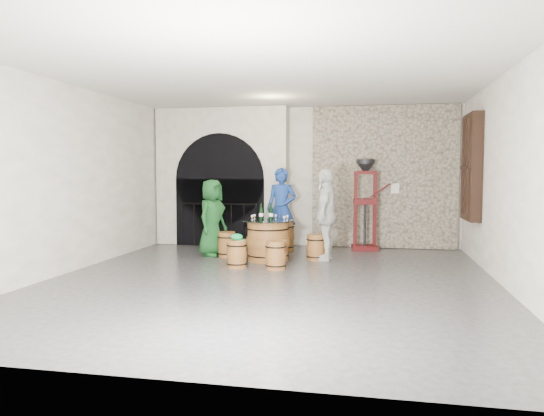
% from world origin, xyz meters
% --- Properties ---
extents(ground, '(8.00, 8.00, 0.00)m').
position_xyz_m(ground, '(0.00, 0.00, 0.00)').
color(ground, '#2E2E30').
rests_on(ground, ground).
extents(wall_back, '(8.00, 0.00, 8.00)m').
position_xyz_m(wall_back, '(0.00, 4.00, 1.60)').
color(wall_back, silver).
rests_on(wall_back, ground).
extents(wall_front, '(8.00, 0.00, 8.00)m').
position_xyz_m(wall_front, '(0.00, -4.00, 1.60)').
color(wall_front, silver).
rests_on(wall_front, ground).
extents(wall_left, '(0.00, 8.00, 8.00)m').
position_xyz_m(wall_left, '(-3.50, 0.00, 1.60)').
color(wall_left, silver).
rests_on(wall_left, ground).
extents(wall_right, '(0.00, 8.00, 8.00)m').
position_xyz_m(wall_right, '(3.50, 0.00, 1.60)').
color(wall_right, silver).
rests_on(wall_right, ground).
extents(ceiling, '(8.00, 8.00, 0.00)m').
position_xyz_m(ceiling, '(0.00, 0.00, 3.20)').
color(ceiling, beige).
rests_on(ceiling, wall_back).
extents(stone_facing_panel, '(3.20, 0.12, 3.18)m').
position_xyz_m(stone_facing_panel, '(1.80, 3.94, 1.60)').
color(stone_facing_panel, '#A29781').
rests_on(stone_facing_panel, ground).
extents(arched_opening, '(3.10, 0.60, 3.19)m').
position_xyz_m(arched_opening, '(-1.90, 3.74, 1.58)').
color(arched_opening, silver).
rests_on(arched_opening, ground).
extents(shuttered_window, '(0.23, 1.10, 2.00)m').
position_xyz_m(shuttered_window, '(3.38, 2.40, 1.80)').
color(shuttered_window, black).
rests_on(shuttered_window, wall_right).
extents(barrel_table, '(1.02, 1.02, 0.79)m').
position_xyz_m(barrel_table, '(-0.41, 1.80, 0.39)').
color(barrel_table, brown).
rests_on(barrel_table, ground).
extents(barrel_stool_left, '(0.38, 0.38, 0.50)m').
position_xyz_m(barrel_stool_left, '(-1.31, 2.05, 0.25)').
color(barrel_stool_left, brown).
rests_on(barrel_stool_left, ground).
extents(barrel_stool_far, '(0.38, 0.38, 0.50)m').
position_xyz_m(barrel_stool_far, '(-0.38, 2.73, 0.25)').
color(barrel_stool_far, brown).
rests_on(barrel_stool_far, ground).
extents(barrel_stool_right, '(0.38, 0.38, 0.50)m').
position_xyz_m(barrel_stool_right, '(0.50, 2.02, 0.25)').
color(barrel_stool_right, brown).
rests_on(barrel_stool_right, ground).
extents(barrel_stool_near_right, '(0.38, 0.38, 0.50)m').
position_xyz_m(barrel_stool_near_right, '(-0.09, 0.92, 0.25)').
color(barrel_stool_near_right, brown).
rests_on(barrel_stool_near_right, ground).
extents(barrel_stool_near_left, '(0.38, 0.38, 0.50)m').
position_xyz_m(barrel_stool_near_left, '(-0.80, 0.95, 0.25)').
color(barrel_stool_near_left, brown).
rests_on(barrel_stool_near_left, ground).
extents(green_cap, '(0.26, 0.21, 0.12)m').
position_xyz_m(green_cap, '(-0.80, 0.95, 0.55)').
color(green_cap, '#0D9046').
rests_on(green_cap, barrel_stool_near_left).
extents(person_green, '(0.69, 0.87, 1.56)m').
position_xyz_m(person_green, '(-1.65, 2.14, 0.78)').
color(person_green, '#12431A').
rests_on(person_green, ground).
extents(person_blue, '(0.69, 0.48, 1.80)m').
position_xyz_m(person_blue, '(-0.37, 3.07, 0.90)').
color(person_blue, navy).
rests_on(person_blue, ground).
extents(person_white, '(0.53, 1.08, 1.78)m').
position_xyz_m(person_white, '(0.68, 2.06, 0.89)').
color(person_white, silver).
rests_on(person_white, ground).
extents(wine_bottle_left, '(0.08, 0.08, 0.32)m').
position_xyz_m(wine_bottle_left, '(-0.54, 1.76, 0.92)').
color(wine_bottle_left, black).
rests_on(wine_bottle_left, barrel_table).
extents(wine_bottle_center, '(0.08, 0.08, 0.32)m').
position_xyz_m(wine_bottle_center, '(-0.35, 1.80, 0.92)').
color(wine_bottle_center, black).
rests_on(wine_bottle_center, barrel_table).
extents(wine_bottle_right, '(0.08, 0.08, 0.32)m').
position_xyz_m(wine_bottle_right, '(-0.39, 1.94, 0.92)').
color(wine_bottle_right, black).
rests_on(wine_bottle_right, barrel_table).
extents(tasting_glass_a, '(0.05, 0.05, 0.10)m').
position_xyz_m(tasting_glass_a, '(-0.70, 1.71, 0.84)').
color(tasting_glass_a, '#A46C1F').
rests_on(tasting_glass_a, barrel_table).
extents(tasting_glass_b, '(0.05, 0.05, 0.10)m').
position_xyz_m(tasting_glass_b, '(-0.04, 1.82, 0.84)').
color(tasting_glass_b, '#A46C1F').
rests_on(tasting_glass_b, barrel_table).
extents(tasting_glass_c, '(0.05, 0.05, 0.10)m').
position_xyz_m(tasting_glass_c, '(-0.55, 2.12, 0.84)').
color(tasting_glass_c, '#A46C1F').
rests_on(tasting_glass_c, barrel_table).
extents(tasting_glass_d, '(0.05, 0.05, 0.10)m').
position_xyz_m(tasting_glass_d, '(-0.28, 1.94, 0.84)').
color(tasting_glass_d, '#A46C1F').
rests_on(tasting_glass_d, barrel_table).
extents(tasting_glass_e, '(0.05, 0.05, 0.10)m').
position_xyz_m(tasting_glass_e, '(-0.06, 1.61, 0.84)').
color(tasting_glass_e, '#A46C1F').
rests_on(tasting_glass_e, barrel_table).
extents(tasting_glass_f, '(0.05, 0.05, 0.10)m').
position_xyz_m(tasting_glass_f, '(-0.71, 1.93, 0.84)').
color(tasting_glass_f, '#A46C1F').
rests_on(tasting_glass_f, barrel_table).
extents(side_barrel, '(0.49, 0.49, 0.66)m').
position_xyz_m(side_barrel, '(-0.33, 3.03, 0.33)').
color(side_barrel, brown).
rests_on(side_barrel, ground).
extents(corking_press, '(0.84, 0.51, 1.99)m').
position_xyz_m(corking_press, '(1.40, 3.53, 1.16)').
color(corking_press, '#4B0C0C').
rests_on(corking_press, ground).
extents(control_box, '(0.18, 0.10, 0.22)m').
position_xyz_m(control_box, '(2.05, 3.86, 1.35)').
color(control_box, silver).
rests_on(control_box, wall_back).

